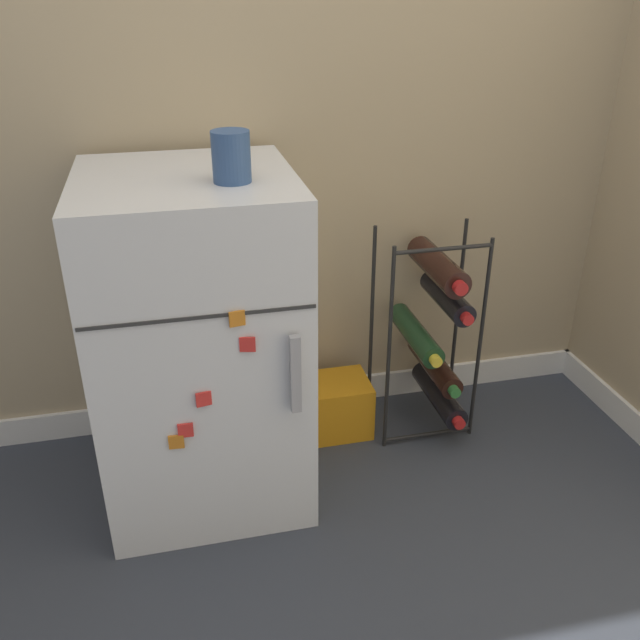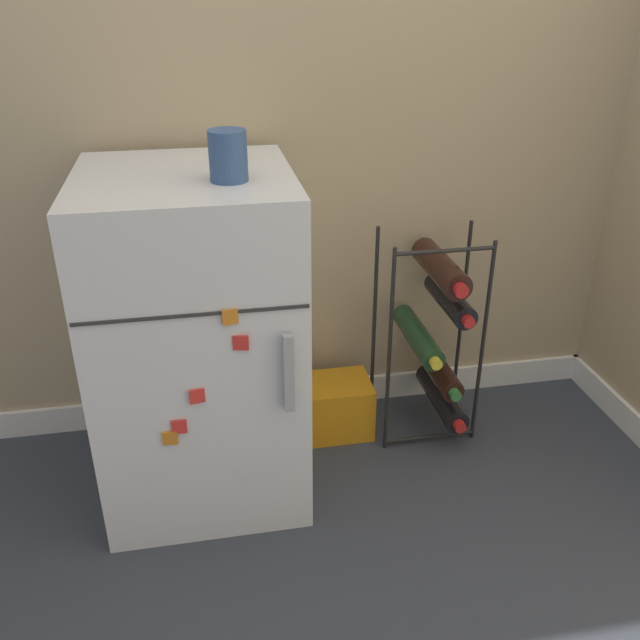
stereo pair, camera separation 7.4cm
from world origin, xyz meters
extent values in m
plane|color=#333842|center=(0.00, 0.00, 0.00)|extent=(14.00, 14.00, 0.00)
cube|color=tan|center=(0.00, 0.73, 1.25)|extent=(6.85, 0.06, 2.50)
cube|color=white|center=(0.00, 0.69, 0.04)|extent=(6.85, 0.01, 0.09)
cube|color=silver|center=(-0.42, 0.39, 0.45)|extent=(0.53, 0.55, 0.90)
cube|color=#2D2D2D|center=(-0.42, 0.12, 0.66)|extent=(0.52, 0.00, 0.01)
cube|color=#9E9EA3|center=(-0.21, 0.10, 0.50)|extent=(0.02, 0.02, 0.20)
cube|color=orange|center=(-0.34, 0.11, 0.65)|extent=(0.04, 0.01, 0.04)
cube|color=red|center=(-0.32, 0.11, 0.58)|extent=(0.04, 0.01, 0.04)
cube|color=orange|center=(-0.50, 0.11, 0.34)|extent=(0.04, 0.01, 0.04)
cube|color=red|center=(-0.43, 0.11, 0.45)|extent=(0.04, 0.01, 0.04)
cube|color=red|center=(-0.48, 0.11, 0.37)|extent=(0.04, 0.01, 0.04)
cylinder|color=black|center=(0.12, 0.42, 0.33)|extent=(0.01, 0.01, 0.67)
cylinder|color=black|center=(0.41, 0.42, 0.33)|extent=(0.01, 0.01, 0.67)
cylinder|color=black|center=(0.12, 0.59, 0.33)|extent=(0.01, 0.01, 0.67)
cylinder|color=black|center=(0.41, 0.59, 0.33)|extent=(0.01, 0.01, 0.67)
cylinder|color=black|center=(0.27, 0.42, 0.02)|extent=(0.29, 0.01, 0.01)
cylinder|color=black|center=(0.27, 0.42, 0.65)|extent=(0.29, 0.01, 0.01)
cylinder|color=black|center=(0.33, 0.50, 0.10)|extent=(0.07, 0.30, 0.07)
cylinder|color=red|center=(0.33, 0.34, 0.10)|extent=(0.04, 0.02, 0.04)
cylinder|color=black|center=(0.31, 0.50, 0.22)|extent=(0.07, 0.30, 0.07)
cylinder|color=#2D7033|center=(0.31, 0.34, 0.22)|extent=(0.03, 0.02, 0.03)
cylinder|color=#19381E|center=(0.24, 0.50, 0.34)|extent=(0.07, 0.31, 0.07)
cylinder|color=gold|center=(0.24, 0.34, 0.34)|extent=(0.03, 0.02, 0.03)
cylinder|color=black|center=(0.33, 0.50, 0.45)|extent=(0.07, 0.27, 0.07)
cylinder|color=red|center=(0.33, 0.36, 0.45)|extent=(0.03, 0.02, 0.03)
cylinder|color=black|center=(0.29, 0.50, 0.56)|extent=(0.08, 0.30, 0.08)
cylinder|color=red|center=(0.29, 0.34, 0.56)|extent=(0.04, 0.02, 0.04)
cube|color=orange|center=(-0.02, 0.54, 0.09)|extent=(0.24, 0.18, 0.18)
cylinder|color=#335184|center=(-0.31, 0.31, 0.96)|extent=(0.09, 0.09, 0.11)
camera|label=1|loc=(-0.46, -1.22, 1.31)|focal=38.00mm
camera|label=2|loc=(-0.39, -1.23, 1.31)|focal=38.00mm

